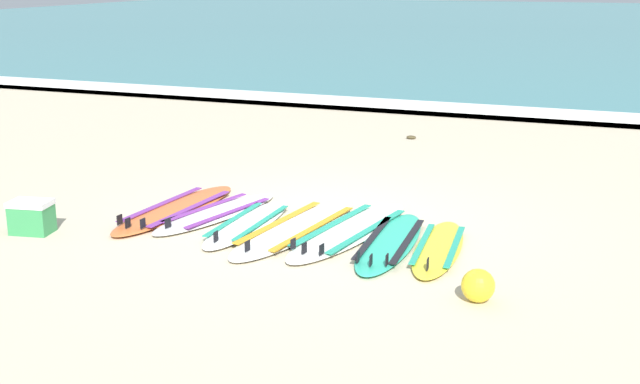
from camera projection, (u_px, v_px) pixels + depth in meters
ground_plane at (322, 220)px, 9.55m from camera, size 80.00×80.00×0.00m
sea at (569, 24)px, 43.14m from camera, size 80.00×60.00×0.10m
wave_foam_strip at (458, 110)px, 16.71m from camera, size 80.00×1.22×0.11m
surfboard_0 at (176, 209)px, 9.87m from camera, size 0.77×2.42×0.18m
surfboard_1 at (217, 213)px, 9.71m from camera, size 1.01×2.17×0.18m
surfboard_2 at (248, 224)px, 9.30m from camera, size 0.50×1.99×0.18m
surfboard_3 at (296, 228)px, 9.15m from camera, size 0.98×2.62×0.18m
surfboard_4 at (350, 231)px, 9.05m from camera, size 1.04×2.59×0.18m
surfboard_5 at (390, 242)px, 8.67m from camera, size 0.66×2.17×0.18m
surfboard_6 at (438, 248)px, 8.48m from camera, size 0.63×1.94×0.18m
cooler_box at (32, 217)px, 9.04m from camera, size 0.51×0.39×0.38m
beach_ball at (478, 286)px, 7.17m from camera, size 0.31×0.31×0.31m
seaweed_clump_near_shoreline at (411, 137)px, 14.12m from camera, size 0.17×0.14×0.06m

